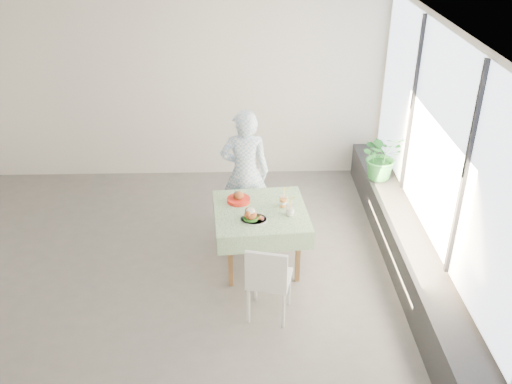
{
  "coord_description": "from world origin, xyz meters",
  "views": [
    {
      "loc": [
        0.89,
        -5.53,
        4.05
      ],
      "look_at": [
        1.05,
        0.11,
        0.95
      ],
      "focal_mm": 40.0,
      "sensor_mm": 36.0,
      "label": 1
    }
  ],
  "objects_px": {
    "diner": "(245,173)",
    "main_dish": "(252,216)",
    "chair_near": "(269,293)",
    "potted_plant": "(382,156)",
    "chair_far": "(251,213)",
    "cafe_table": "(260,231)",
    "juice_cup_orange": "(283,202)"
  },
  "relations": [
    {
      "from": "chair_near",
      "to": "juice_cup_orange",
      "type": "height_order",
      "value": "juice_cup_orange"
    },
    {
      "from": "main_dish",
      "to": "cafe_table",
      "type": "bearing_deg",
      "value": 65.26
    },
    {
      "from": "main_dish",
      "to": "potted_plant",
      "type": "xyz_separation_m",
      "value": [
        1.77,
        1.44,
        0.03
      ]
    },
    {
      "from": "cafe_table",
      "to": "potted_plant",
      "type": "bearing_deg",
      "value": 36.34
    },
    {
      "from": "chair_near",
      "to": "potted_plant",
      "type": "relative_size",
      "value": 1.38
    },
    {
      "from": "main_dish",
      "to": "diner",
      "type": "bearing_deg",
      "value": 93.9
    },
    {
      "from": "chair_far",
      "to": "potted_plant",
      "type": "xyz_separation_m",
      "value": [
        1.75,
        0.46,
        0.58
      ]
    },
    {
      "from": "juice_cup_orange",
      "to": "potted_plant",
      "type": "xyz_separation_m",
      "value": [
        1.4,
        1.15,
        0.02
      ]
    },
    {
      "from": "chair_far",
      "to": "diner",
      "type": "relative_size",
      "value": 0.47
    },
    {
      "from": "chair_near",
      "to": "juice_cup_orange",
      "type": "distance_m",
      "value": 1.14
    },
    {
      "from": "chair_near",
      "to": "potted_plant",
      "type": "bearing_deg",
      "value": 53.09
    },
    {
      "from": "chair_near",
      "to": "main_dish",
      "type": "bearing_deg",
      "value": 102.84
    },
    {
      "from": "main_dish",
      "to": "potted_plant",
      "type": "relative_size",
      "value": 0.46
    },
    {
      "from": "chair_near",
      "to": "diner",
      "type": "relative_size",
      "value": 0.54
    },
    {
      "from": "cafe_table",
      "to": "chair_far",
      "type": "xyz_separation_m",
      "value": [
        -0.09,
        0.76,
        -0.22
      ]
    },
    {
      "from": "cafe_table",
      "to": "juice_cup_orange",
      "type": "height_order",
      "value": "juice_cup_orange"
    },
    {
      "from": "diner",
      "to": "main_dish",
      "type": "height_order",
      "value": "diner"
    },
    {
      "from": "chair_near",
      "to": "potted_plant",
      "type": "distance_m",
      "value": 2.73
    },
    {
      "from": "diner",
      "to": "juice_cup_orange",
      "type": "bearing_deg",
      "value": 122.44
    },
    {
      "from": "cafe_table",
      "to": "juice_cup_orange",
      "type": "relative_size",
      "value": 3.94
    },
    {
      "from": "chair_far",
      "to": "diner",
      "type": "bearing_deg",
      "value": -170.65
    },
    {
      "from": "main_dish",
      "to": "juice_cup_orange",
      "type": "relative_size",
      "value": 1.05
    },
    {
      "from": "diner",
      "to": "main_dish",
      "type": "bearing_deg",
      "value": 93.91
    },
    {
      "from": "chair_far",
      "to": "potted_plant",
      "type": "height_order",
      "value": "potted_plant"
    },
    {
      "from": "main_dish",
      "to": "chair_near",
      "type": "bearing_deg",
      "value": -77.16
    },
    {
      "from": "diner",
      "to": "main_dish",
      "type": "xyz_separation_m",
      "value": [
        0.07,
        -0.97,
        -0.04
      ]
    },
    {
      "from": "juice_cup_orange",
      "to": "potted_plant",
      "type": "bearing_deg",
      "value": 39.47
    },
    {
      "from": "chair_far",
      "to": "potted_plant",
      "type": "distance_m",
      "value": 1.91
    },
    {
      "from": "chair_near",
      "to": "diner",
      "type": "xyz_separation_m",
      "value": [
        -0.22,
        1.66,
        0.56
      ]
    },
    {
      "from": "cafe_table",
      "to": "chair_near",
      "type": "height_order",
      "value": "chair_near"
    },
    {
      "from": "juice_cup_orange",
      "to": "potted_plant",
      "type": "distance_m",
      "value": 1.82
    },
    {
      "from": "diner",
      "to": "potted_plant",
      "type": "bearing_deg",
      "value": -165.41
    }
  ]
}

